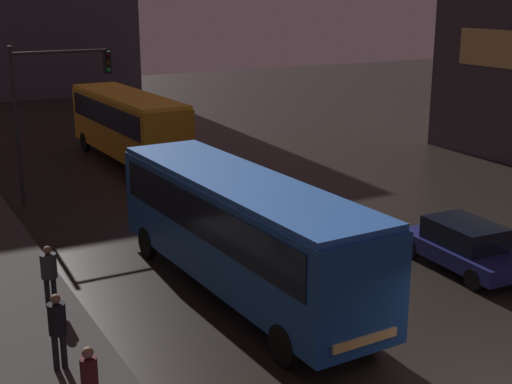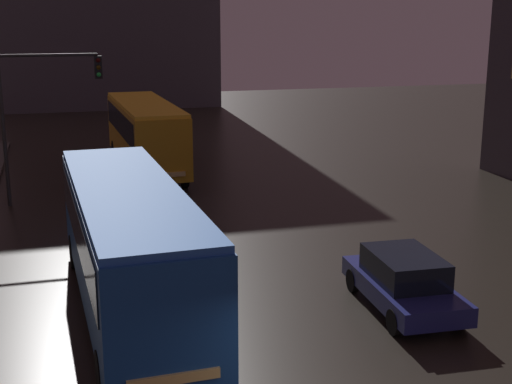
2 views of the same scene
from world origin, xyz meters
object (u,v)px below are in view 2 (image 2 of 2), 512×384
at_px(bus_near, 129,236).
at_px(car_taxi, 404,281).
at_px(bus_far, 145,130).
at_px(traffic_light_main, 38,98).

bearing_deg(bus_near, car_taxi, 164.39).
distance_m(bus_far, traffic_light_main, 7.06).
relative_size(bus_far, car_taxi, 2.38).
relative_size(bus_near, bus_far, 1.06).
bearing_deg(bus_near, bus_far, -100.73).
xyz_separation_m(bus_near, bus_far, (2.57, 16.84, 0.03)).
xyz_separation_m(car_taxi, traffic_light_main, (-8.98, 13.70, 3.51)).
xyz_separation_m(bus_far, car_taxi, (4.25, -18.48, -1.34)).
height_order(bus_near, car_taxi, bus_near).
height_order(car_taxi, traffic_light_main, traffic_light_main).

